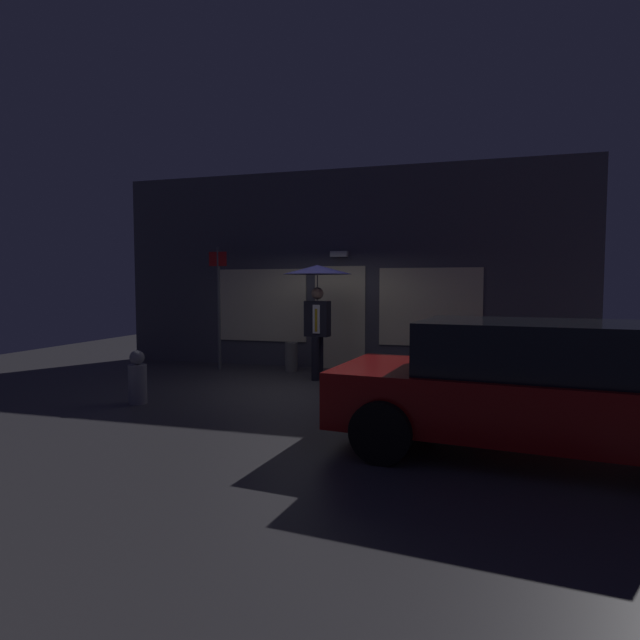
% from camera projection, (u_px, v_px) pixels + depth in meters
% --- Properties ---
extents(ground_plane, '(18.00, 18.00, 0.00)m').
position_uv_depth(ground_plane, '(310.00, 388.00, 9.07)').
color(ground_plane, '#423F44').
extents(building_facade, '(10.14, 0.48, 4.25)m').
position_uv_depth(building_facade, '(342.00, 271.00, 11.18)').
color(building_facade, '#4C4C56').
rests_on(building_facade, ground).
extents(person_with_umbrella, '(1.30, 1.30, 2.17)m').
position_uv_depth(person_with_umbrella, '(317.00, 287.00, 9.75)').
color(person_with_umbrella, black).
rests_on(person_with_umbrella, ground).
extents(parked_car, '(4.39, 2.32, 1.42)m').
position_uv_depth(parked_car, '(536.00, 387.00, 5.43)').
color(parked_car, maroon).
rests_on(parked_car, ground).
extents(street_sign_post, '(0.40, 0.07, 2.60)m').
position_uv_depth(street_sign_post, '(219.00, 301.00, 10.97)').
color(street_sign_post, '#595B60').
rests_on(street_sign_post, ground).
extents(sidewalk_bollard, '(0.26, 0.26, 0.60)m').
position_uv_depth(sidewalk_bollard, '(291.00, 357.00, 10.80)').
color(sidewalk_bollard, slate).
rests_on(sidewalk_bollard, ground).
extents(fire_hydrant, '(0.27, 0.27, 0.82)m').
position_uv_depth(fire_hydrant, '(138.00, 379.00, 7.83)').
color(fire_hydrant, gray).
rests_on(fire_hydrant, ground).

